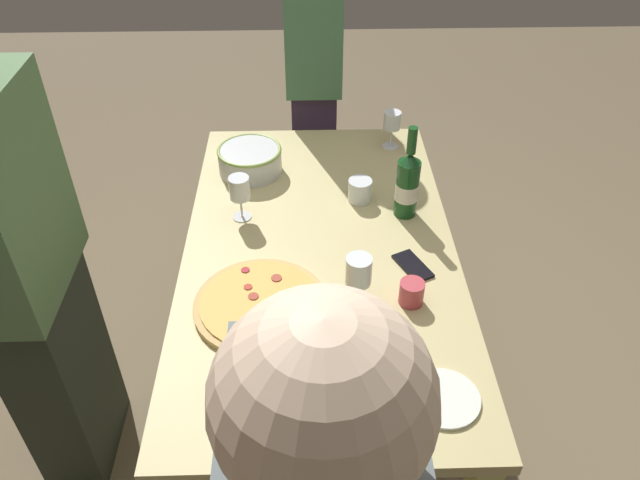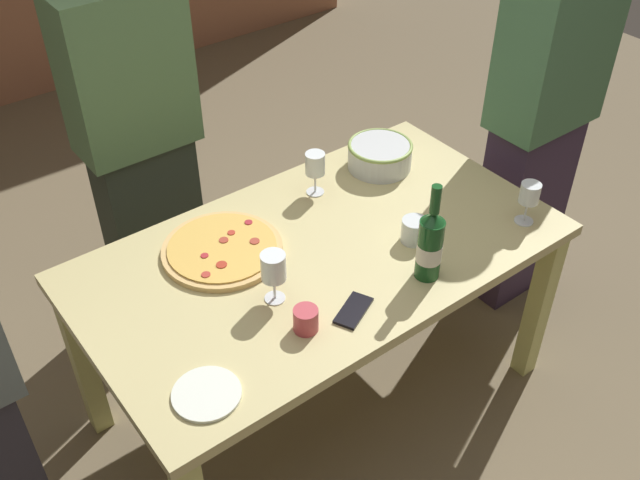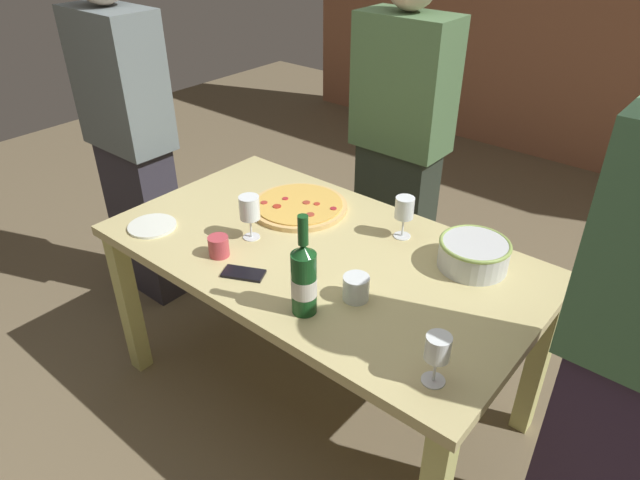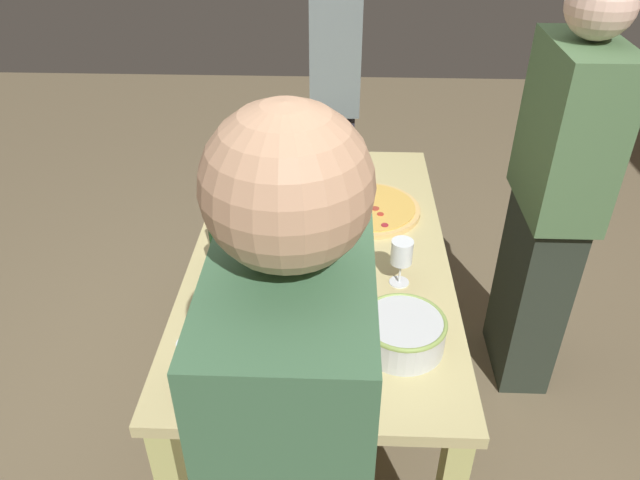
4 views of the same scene
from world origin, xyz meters
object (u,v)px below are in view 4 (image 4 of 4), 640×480
object	(u,v)px
wine_glass_by_bottle	(295,185)
cup_amber	(269,287)
wine_bottle	(223,249)
wine_glass_far_left	(191,356)
cup_ceramic	(255,202)
person_host	(552,202)
cell_phone	(242,231)
person_guest_left	(335,97)
dining_table	(320,270)
side_plate	(258,168)
serving_bowl	(403,332)
pizza	(369,209)
wine_glass_near_pizza	(402,254)

from	to	relation	value
wine_glass_by_bottle	cup_amber	distance (m)	0.54
wine_bottle	wine_glass_far_left	size ratio (longest dim) A/B	2.19
wine_glass_far_left	cup_ceramic	world-z (taller)	wine_glass_far_left
cup_amber	person_host	bearing A→B (deg)	116.00
cell_phone	person_guest_left	size ratio (longest dim) A/B	0.09
dining_table	cell_phone	xyz separation A→B (m)	(-0.10, -0.29, 0.10)
wine_glass_by_bottle	cup_amber	bearing A→B (deg)	-5.26
dining_table	cup_ceramic	bearing A→B (deg)	-133.80
side_plate	person_guest_left	size ratio (longest dim) A/B	0.11
serving_bowl	cell_phone	bearing A→B (deg)	-136.51
pizza	wine_glass_near_pizza	world-z (taller)	wine_glass_near_pizza
wine_glass_by_bottle	cup_ceramic	world-z (taller)	wine_glass_by_bottle
dining_table	pizza	world-z (taller)	pizza
dining_table	cup_ceramic	size ratio (longest dim) A/B	21.03
wine_glass_near_pizza	side_plate	xyz separation A→B (m)	(-0.79, -0.57, -0.11)
wine_glass_near_pizza	person_host	world-z (taller)	person_host
wine_glass_near_pizza	cup_amber	bearing A→B (deg)	-77.50
cup_amber	cup_ceramic	world-z (taller)	cup_amber
serving_bowl	cell_phone	world-z (taller)	serving_bowl
pizza	cell_phone	distance (m)	0.50
serving_bowl	side_plate	world-z (taller)	serving_bowl
pizza	cup_ceramic	xyz separation A→B (m)	(0.01, -0.45, 0.03)
serving_bowl	wine_glass_by_bottle	bearing A→B (deg)	-153.88
dining_table	serving_bowl	xyz separation A→B (m)	(0.48, 0.26, 0.15)
cell_phone	pizza	bearing A→B (deg)	-6.39
pizza	person_guest_left	bearing A→B (deg)	-170.91
wine_bottle	person_guest_left	xyz separation A→B (m)	(-1.40, 0.34, -0.02)
serving_bowl	person_host	bearing A→B (deg)	139.02
wine_glass_near_pizza	side_plate	size ratio (longest dim) A/B	0.88
cup_amber	wine_glass_by_bottle	bearing A→B (deg)	174.74
side_plate	person_guest_left	xyz separation A→B (m)	(-0.60, 0.33, 0.10)
cup_ceramic	side_plate	xyz separation A→B (m)	(-0.35, -0.03, -0.03)
dining_table	wine_glass_near_pizza	bearing A→B (deg)	55.71
wine_bottle	wine_glass_near_pizza	world-z (taller)	wine_bottle
dining_table	side_plate	size ratio (longest dim) A/B	8.53
wine_glass_by_bottle	cup_ceramic	xyz separation A→B (m)	(-0.00, -0.16, -0.08)
pizza	wine_glass_far_left	distance (m)	1.05
wine_bottle	side_plate	xyz separation A→B (m)	(-0.80, 0.01, -0.12)
wine_bottle	wine_glass_by_bottle	distance (m)	0.49
wine_glass_far_left	person_guest_left	world-z (taller)	person_guest_left
wine_glass_far_left	dining_table	bearing A→B (deg)	154.71
person_guest_left	serving_bowl	bearing A→B (deg)	9.06
wine_glass_by_bottle	person_host	distance (m)	0.97
side_plate	person_guest_left	bearing A→B (deg)	151.20
pizza	cell_phone	size ratio (longest dim) A/B	2.77
wine_bottle	side_plate	world-z (taller)	wine_bottle
wine_glass_near_pizza	person_host	size ratio (longest dim) A/B	0.10
cup_amber	side_plate	world-z (taller)	cup_amber
wine_glass_by_bottle	cup_amber	world-z (taller)	wine_glass_by_bottle
dining_table	cup_amber	size ratio (longest dim) A/B	18.59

